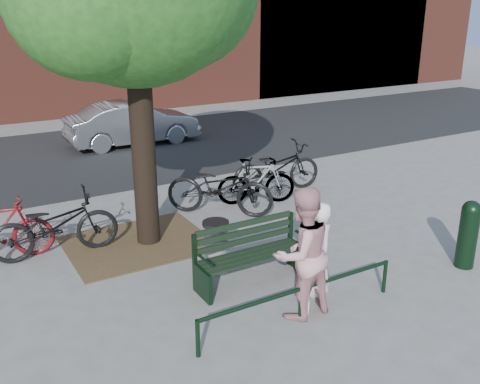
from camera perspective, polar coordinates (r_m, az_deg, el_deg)
ground at (r=8.17m, az=1.35°, el=-9.63°), size 90.00×90.00×0.00m
dirt_pit at (r=9.57m, az=-10.80°, el=-5.38°), size 2.40×2.00×0.02m
road at (r=15.56m, az=-15.36°, el=3.91°), size 40.00×7.00×0.01m
park_bench at (r=8.01m, az=1.08°, el=-6.39°), size 1.74×0.54×0.97m
guard_railing at (r=7.11m, az=6.55°, el=-10.76°), size 3.06×0.06×0.51m
person_left at (r=7.21m, az=8.01°, el=-6.93°), size 0.61×0.44×1.57m
person_right at (r=7.03m, az=6.58°, el=-6.53°), size 0.93×0.75×1.80m
bollard at (r=9.12m, az=23.18°, el=-3.93°), size 0.30×0.30×1.11m
litter_bin at (r=8.31m, az=-2.57°, el=-5.83°), size 0.41×0.41×0.84m
bicycle_a at (r=9.30m, az=-19.18°, el=-3.35°), size 2.11×0.89×1.08m
bicycle_c at (r=10.52m, az=-2.20°, el=0.51°), size 2.09×2.01×1.13m
bicycle_d at (r=11.13m, az=1.75°, el=1.18°), size 1.70×1.01×0.99m
bicycle_e at (r=11.85m, az=3.90°, el=2.59°), size 2.18×0.98×1.11m
parked_car at (r=16.30m, az=-11.37°, el=7.19°), size 3.89×1.38×1.28m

